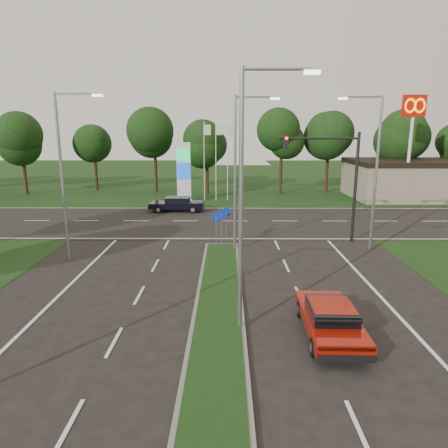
{
  "coord_description": "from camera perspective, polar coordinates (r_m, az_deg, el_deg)",
  "views": [
    {
      "loc": [
        0.32,
        -7.28,
        6.96
      ],
      "look_at": [
        0.18,
        13.41,
        2.2
      ],
      "focal_mm": 32.0,
      "sensor_mm": 36.0,
      "label": 1
    }
  ],
  "objects": [
    {
      "name": "verge_far",
      "position": [
        62.66,
        0.1,
        6.59
      ],
      "size": [
        160.0,
        50.0,
        0.02
      ],
      "primitive_type": "cube",
      "color": "black",
      "rests_on": "ground"
    },
    {
      "name": "cross_road",
      "position": [
        32.04,
        -0.19,
        0.42
      ],
      "size": [
        160.0,
        12.0,
        0.02
      ],
      "primitive_type": "cube",
      "color": "black",
      "rests_on": "ground"
    },
    {
      "name": "median_kerb",
      "position": [
        13.23,
        -1.11,
        -18.5
      ],
      "size": [
        2.0,
        26.0,
        0.12
      ],
      "primitive_type": "cube",
      "color": "slate",
      "rests_on": "ground"
    },
    {
      "name": "commercial_building",
      "position": [
        48.66,
        27.0,
        5.71
      ],
      "size": [
        16.0,
        9.0,
        4.0
      ],
      "primitive_type": "cube",
      "color": "gray",
      "rests_on": "ground"
    },
    {
      "name": "streetlight_median_near",
      "position": [
        13.43,
        3.3,
        4.87
      ],
      "size": [
        2.53,
        0.22,
        9.0
      ],
      "color": "gray",
      "rests_on": "ground"
    },
    {
      "name": "streetlight_median_far",
      "position": [
        23.36,
        2.08,
        8.33
      ],
      "size": [
        2.53,
        0.22,
        9.0
      ],
      "color": "gray",
      "rests_on": "ground"
    },
    {
      "name": "streetlight_left_far",
      "position": [
        23.03,
        -21.77,
        7.36
      ],
      "size": [
        2.53,
        0.22,
        9.0
      ],
      "color": "gray",
      "rests_on": "ground"
    },
    {
      "name": "streetlight_right_far",
      "position": [
        24.84,
        20.55,
        7.8
      ],
      "size": [
        2.53,
        0.22,
        9.0
      ],
      "rotation": [
        0.0,
        0.0,
        3.14
      ],
      "color": "gray",
      "rests_on": "ground"
    },
    {
      "name": "traffic_signal",
      "position": [
        26.29,
        15.67,
        7.45
      ],
      "size": [
        5.1,
        0.42,
        7.0
      ],
      "color": "black",
      "rests_on": "ground"
    },
    {
      "name": "median_signs",
      "position": [
        24.25,
        -0.37,
        0.46
      ],
      "size": [
        1.16,
        1.76,
        2.38
      ],
      "color": "gray",
      "rests_on": "ground"
    },
    {
      "name": "gas_pylon",
      "position": [
        40.71,
        -5.44,
        7.6
      ],
      "size": [
        5.8,
        1.26,
        8.0
      ],
      "color": "silver",
      "rests_on": "ground"
    },
    {
      "name": "mcdonalds_sign",
      "position": [
        43.06,
        25.35,
        13.12
      ],
      "size": [
        2.2,
        0.47,
        10.4
      ],
      "color": "silver",
      "rests_on": "ground"
    },
    {
      "name": "treeline_far",
      "position": [
        47.21,
        0.13,
        12.81
      ],
      "size": [
        6.0,
        6.0,
        9.9
      ],
      "color": "black",
      "rests_on": "ground"
    },
    {
      "name": "red_sedan",
      "position": [
        14.74,
        14.95,
        -12.9
      ],
      "size": [
        1.89,
        4.39,
        1.2
      ],
      "rotation": [
        0.0,
        0.0,
        -0.02
      ],
      "color": "#961408",
      "rests_on": "ground"
    },
    {
      "name": "navy_sedan",
      "position": [
        36.11,
        -6.73,
        2.89
      ],
      "size": [
        4.76,
        2.03,
        1.3
      ],
      "rotation": [
        0.0,
        0.0,
        1.56
      ],
      "color": "black",
      "rests_on": "ground"
    }
  ]
}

